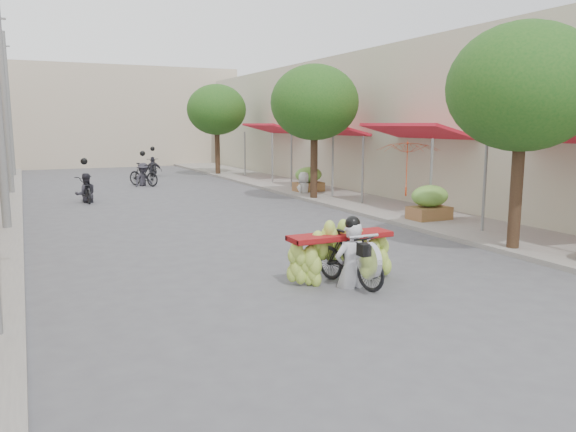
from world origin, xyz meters
The scene contains 17 objects.
ground centered at (0.00, 0.00, 0.00)m, with size 120.00×120.00×0.00m, color #525257.
sidewalk_right centered at (7.00, 15.00, 0.06)m, with size 4.00×60.00×0.12m, color gray.
shophouse_row_right centered at (11.99, 14.00, 3.00)m, with size 9.77×40.00×6.00m.
far_building centered at (0.00, 38.00, 3.50)m, with size 20.00×6.00×7.00m, color #C1B099.
utility_pole_far centered at (-5.40, 21.00, 4.03)m, with size 0.60×0.24×8.00m.
utility_pole_back centered at (-5.40, 30.00, 4.03)m, with size 0.60×0.24×8.00m.
street_tree_near centered at (5.40, 4.00, 3.78)m, with size 3.40×3.40×5.25m.
street_tree_mid centered at (5.40, 14.00, 3.78)m, with size 3.40×3.40×5.25m.
street_tree_far centered at (5.40, 26.00, 3.78)m, with size 3.40×3.40×5.25m.
produce_crate_mid centered at (6.20, 8.00, 0.71)m, with size 1.20×0.88×1.16m.
produce_crate_far centered at (6.20, 16.00, 0.71)m, with size 1.20×0.88×1.16m.
banana_motorbike centered at (0.49, 3.40, 0.74)m, with size 2.20×1.89×2.25m.
market_umbrella centered at (6.15, 9.07, 2.50)m, with size 2.15×2.15×1.81m.
pedestrian centered at (5.82, 15.68, 0.98)m, with size 0.99×0.90×1.73m.
bg_motorbike_a centered at (-2.77, 17.26, 0.73)m, with size 0.82×1.74×1.95m.
bg_motorbike_b centered at (0.36, 22.15, 0.82)m, with size 1.51×1.88×1.95m.
bg_motorbike_c centered at (1.90, 27.20, 0.78)m, with size 1.04×1.82×1.95m.
Camera 1 is at (-4.87, -5.40, 2.98)m, focal length 35.00 mm.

